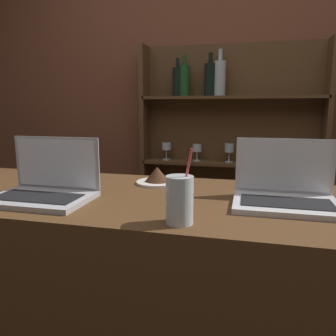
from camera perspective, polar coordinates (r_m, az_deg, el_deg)
name	(u,v)px	position (r m, az deg, el deg)	size (l,w,h in m)	color
bar_counter	(173,325)	(1.42, 0.95, -25.63)	(2.18, 0.68, 1.03)	#4C3019
back_wall	(213,107)	(2.37, 7.81, 10.43)	(7.00, 0.06, 2.70)	brown
back_shelf	(227,166)	(2.32, 10.25, 0.29)	(1.22, 0.18, 1.77)	brown
laptop_near	(45,186)	(1.24, -20.60, -3.01)	(0.35, 0.24, 0.21)	#ADADB2
laptop_far	(285,191)	(1.17, 19.73, -3.83)	(0.34, 0.24, 0.21)	silver
cake_plate	(157,177)	(1.39, -1.90, -1.54)	(0.18, 0.18, 0.07)	silver
water_glass	(180,200)	(0.91, 2.04, -5.56)	(0.08, 0.08, 0.21)	silver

